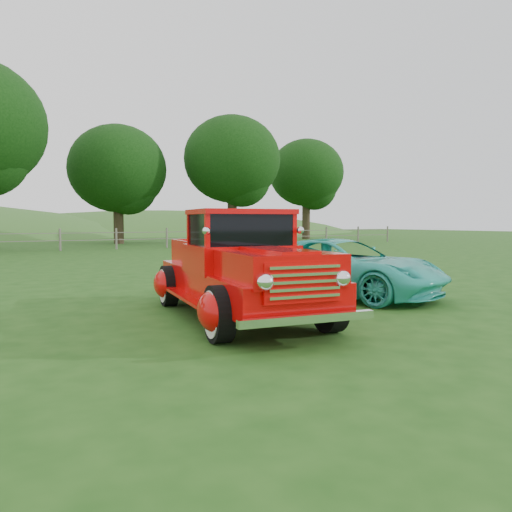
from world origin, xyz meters
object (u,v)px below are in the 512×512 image
tree_near_east (118,169)px  tree_mid_east (232,160)px  tree_far_east (306,173)px  man (259,259)px  red_pickup (239,270)px  teal_sedan (342,268)px

tree_near_east → tree_mid_east: 8.30m
tree_near_east → tree_mid_east: size_ratio=0.88×
tree_far_east → man: bearing=-127.4°
red_pickup → teal_sedan: 3.17m
tree_near_east → teal_sedan: size_ratio=1.90×
tree_mid_east → man: 28.46m
tree_far_east → teal_sedan: size_ratio=2.02×
tree_mid_east → teal_sedan: 27.84m
tree_near_east → teal_sedan: (-2.48, -27.18, -4.64)m
tree_mid_east → teal_sedan: (-10.48, -25.18, -5.57)m
tree_far_east → teal_sedan: 34.66m
tree_far_east → man: (-21.44, -28.04, -5.00)m
tree_mid_east → teal_sedan: tree_mid_east is taller
red_pickup → man: (1.04, 1.12, 0.06)m
tree_mid_east → red_pickup: size_ratio=1.82×
tree_far_east → teal_sedan: (-19.48, -28.18, -5.25)m
tree_far_east → man: size_ratio=5.15×
tree_near_east → man: tree_near_east is taller
tree_near_east → teal_sedan: bearing=-95.2°
red_pickup → man: bearing=55.4°
red_pickup → teal_sedan: red_pickup is taller
tree_near_east → man: 27.76m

